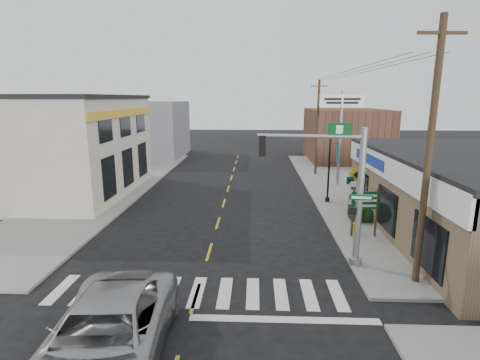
{
  "coord_description": "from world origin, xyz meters",
  "views": [
    {
      "loc": [
        2.03,
        -11.78,
        6.83
      ],
      "look_at": [
        1.3,
        6.47,
        2.8
      ],
      "focal_mm": 28.0,
      "sensor_mm": 36.0,
      "label": 1
    }
  ],
  "objects_px": {
    "fire_hydrant": "(354,228)",
    "utility_pole_far": "(317,127)",
    "dance_center_sign": "(341,115)",
    "bare_tree": "(438,172)",
    "traffic_signal_pole": "(343,183)",
    "guide_sign": "(365,205)",
    "utility_pole_near": "(429,153)",
    "lamp_post": "(330,160)",
    "suv": "(106,336)"
  },
  "relations": [
    {
      "from": "fire_hydrant",
      "to": "utility_pole_far",
      "type": "relative_size",
      "value": 0.07
    },
    {
      "from": "bare_tree",
      "to": "traffic_signal_pole",
      "type": "bearing_deg",
      "value": -170.56
    },
    {
      "from": "utility_pole_near",
      "to": "utility_pole_far",
      "type": "relative_size",
      "value": 1.14
    },
    {
      "from": "suv",
      "to": "lamp_post",
      "type": "distance_m",
      "value": 18.03
    },
    {
      "from": "fire_hydrant",
      "to": "lamp_post",
      "type": "relative_size",
      "value": 0.13
    },
    {
      "from": "utility_pole_near",
      "to": "traffic_signal_pole",
      "type": "bearing_deg",
      "value": 148.74
    },
    {
      "from": "bare_tree",
      "to": "utility_pole_far",
      "type": "relative_size",
      "value": 0.58
    },
    {
      "from": "guide_sign",
      "to": "fire_hydrant",
      "type": "height_order",
      "value": "guide_sign"
    },
    {
      "from": "guide_sign",
      "to": "utility_pole_far",
      "type": "bearing_deg",
      "value": 83.83
    },
    {
      "from": "guide_sign",
      "to": "utility_pole_near",
      "type": "distance_m",
      "value": 5.6
    },
    {
      "from": "fire_hydrant",
      "to": "dance_center_sign",
      "type": "distance_m",
      "value": 12.34
    },
    {
      "from": "bare_tree",
      "to": "dance_center_sign",
      "type": "bearing_deg",
      "value": 93.63
    },
    {
      "from": "traffic_signal_pole",
      "to": "utility_pole_far",
      "type": "distance_m",
      "value": 18.93
    },
    {
      "from": "guide_sign",
      "to": "bare_tree",
      "type": "height_order",
      "value": "bare_tree"
    },
    {
      "from": "guide_sign",
      "to": "lamp_post",
      "type": "bearing_deg",
      "value": 88.91
    },
    {
      "from": "suv",
      "to": "utility_pole_far",
      "type": "relative_size",
      "value": 0.78
    },
    {
      "from": "utility_pole_far",
      "to": "dance_center_sign",
      "type": "bearing_deg",
      "value": -76.11
    },
    {
      "from": "dance_center_sign",
      "to": "utility_pole_near",
      "type": "bearing_deg",
      "value": -95.87
    },
    {
      "from": "suv",
      "to": "bare_tree",
      "type": "xyz_separation_m",
      "value": [
        11.17,
        6.86,
        3.01
      ]
    },
    {
      "from": "guide_sign",
      "to": "utility_pole_near",
      "type": "height_order",
      "value": "utility_pole_near"
    },
    {
      "from": "dance_center_sign",
      "to": "bare_tree",
      "type": "distance_m",
      "value": 14.07
    },
    {
      "from": "lamp_post",
      "to": "utility_pole_near",
      "type": "height_order",
      "value": "utility_pole_near"
    },
    {
      "from": "traffic_signal_pole",
      "to": "lamp_post",
      "type": "height_order",
      "value": "traffic_signal_pole"
    },
    {
      "from": "lamp_post",
      "to": "suv",
      "type": "bearing_deg",
      "value": -105.27
    },
    {
      "from": "suv",
      "to": "guide_sign",
      "type": "relative_size",
      "value": 2.61
    },
    {
      "from": "traffic_signal_pole",
      "to": "dance_center_sign",
      "type": "height_order",
      "value": "dance_center_sign"
    },
    {
      "from": "suv",
      "to": "traffic_signal_pole",
      "type": "distance_m",
      "value": 9.9
    },
    {
      "from": "dance_center_sign",
      "to": "utility_pole_far",
      "type": "distance_m",
      "value": 4.5
    },
    {
      "from": "traffic_signal_pole",
      "to": "fire_hydrant",
      "type": "bearing_deg",
      "value": 74.09
    },
    {
      "from": "lamp_post",
      "to": "guide_sign",
      "type": "bearing_deg",
      "value": -71.8
    },
    {
      "from": "dance_center_sign",
      "to": "traffic_signal_pole",
      "type": "bearing_deg",
      "value": -105.93
    },
    {
      "from": "lamp_post",
      "to": "utility_pole_near",
      "type": "xyz_separation_m",
      "value": [
        1.19,
        -10.87,
        2.01
      ]
    },
    {
      "from": "suv",
      "to": "traffic_signal_pole",
      "type": "xyz_separation_m",
      "value": [
        7.23,
        6.2,
        2.68
      ]
    },
    {
      "from": "suv",
      "to": "dance_center_sign",
      "type": "distance_m",
      "value": 23.67
    },
    {
      "from": "lamp_post",
      "to": "utility_pole_far",
      "type": "xyz_separation_m",
      "value": [
        0.61,
        9.3,
        1.41
      ]
    },
    {
      "from": "utility_pole_near",
      "to": "utility_pole_far",
      "type": "xyz_separation_m",
      "value": [
        -0.58,
        20.17,
        -0.6
      ]
    },
    {
      "from": "dance_center_sign",
      "to": "bare_tree",
      "type": "relative_size",
      "value": 1.51
    },
    {
      "from": "traffic_signal_pole",
      "to": "utility_pole_near",
      "type": "xyz_separation_m",
      "value": [
        2.56,
        -1.36,
        1.37
      ]
    },
    {
      "from": "suv",
      "to": "fire_hydrant",
      "type": "bearing_deg",
      "value": 44.05
    },
    {
      "from": "suv",
      "to": "guide_sign",
      "type": "height_order",
      "value": "guide_sign"
    },
    {
      "from": "utility_pole_near",
      "to": "lamp_post",
      "type": "bearing_deg",
      "value": 92.9
    },
    {
      "from": "bare_tree",
      "to": "utility_pole_far",
      "type": "distance_m",
      "value": 18.26
    },
    {
      "from": "fire_hydrant",
      "to": "lamp_post",
      "type": "xyz_separation_m",
      "value": [
        -0.14,
        6.04,
        2.47
      ]
    },
    {
      "from": "traffic_signal_pole",
      "to": "guide_sign",
      "type": "bearing_deg",
      "value": 66.95
    },
    {
      "from": "fire_hydrant",
      "to": "utility_pole_near",
      "type": "distance_m",
      "value": 6.67
    },
    {
      "from": "suv",
      "to": "bare_tree",
      "type": "bearing_deg",
      "value": 27.72
    },
    {
      "from": "guide_sign",
      "to": "fire_hydrant",
      "type": "relative_size",
      "value": 4.03
    },
    {
      "from": "utility_pole_far",
      "to": "guide_sign",
      "type": "bearing_deg",
      "value": -90.71
    },
    {
      "from": "lamp_post",
      "to": "utility_pole_near",
      "type": "bearing_deg",
      "value": -70.31
    },
    {
      "from": "bare_tree",
      "to": "utility_pole_near",
      "type": "relative_size",
      "value": 0.51
    }
  ]
}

